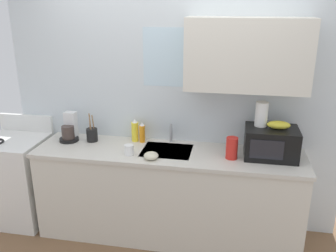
# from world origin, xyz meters

# --- Properties ---
(kitchen_wall_assembly) EXTENTS (3.29, 0.42, 2.50)m
(kitchen_wall_assembly) POSITION_xyz_m (0.13, 0.31, 1.36)
(kitchen_wall_assembly) COLOR silver
(kitchen_wall_assembly) RESTS_ON ground
(counter_unit) EXTENTS (2.52, 0.63, 0.90)m
(counter_unit) POSITION_xyz_m (-0.00, 0.00, 0.46)
(counter_unit) COLOR silver
(counter_unit) RESTS_ON ground
(sink_faucet) EXTENTS (0.03, 0.03, 0.19)m
(sink_faucet) POSITION_xyz_m (-0.01, 0.24, 0.99)
(sink_faucet) COLOR #B2B5BA
(sink_faucet) RESTS_ON counter_unit
(stove_range) EXTENTS (0.60, 0.60, 1.08)m
(stove_range) POSITION_xyz_m (-1.60, 0.00, 0.46)
(stove_range) COLOR white
(stove_range) RESTS_ON ground
(microwave) EXTENTS (0.46, 0.35, 0.27)m
(microwave) POSITION_xyz_m (0.92, 0.05, 1.04)
(microwave) COLOR black
(microwave) RESTS_ON counter_unit
(banana_bunch) EXTENTS (0.20, 0.11, 0.07)m
(banana_bunch) POSITION_xyz_m (0.97, 0.05, 1.20)
(banana_bunch) COLOR gold
(banana_bunch) RESTS_ON microwave
(paper_towel_roll) EXTENTS (0.11, 0.11, 0.22)m
(paper_towel_roll) POSITION_xyz_m (0.82, 0.10, 1.28)
(paper_towel_roll) COLOR white
(paper_towel_roll) RESTS_ON microwave
(coffee_maker) EXTENTS (0.19, 0.21, 0.28)m
(coffee_maker) POSITION_xyz_m (-1.02, 0.11, 1.00)
(coffee_maker) COLOR black
(coffee_maker) RESTS_ON counter_unit
(dish_soap_bottle_orange) EXTENTS (0.06, 0.06, 0.21)m
(dish_soap_bottle_orange) POSITION_xyz_m (-0.29, 0.19, 1.00)
(dish_soap_bottle_orange) COLOR orange
(dish_soap_bottle_orange) RESTS_ON counter_unit
(dish_soap_bottle_yellow) EXTENTS (0.07, 0.07, 0.23)m
(dish_soap_bottle_yellow) POSITION_xyz_m (-0.37, 0.20, 1.01)
(dish_soap_bottle_yellow) COLOR yellow
(dish_soap_bottle_yellow) RESTS_ON counter_unit
(cereal_canister) EXTENTS (0.10, 0.10, 0.20)m
(cereal_canister) POSITION_xyz_m (0.58, -0.05, 1.00)
(cereal_canister) COLOR red
(cereal_canister) RESTS_ON counter_unit
(mug_white) EXTENTS (0.08, 0.08, 0.09)m
(mug_white) POSITION_xyz_m (-0.33, -0.14, 0.95)
(mug_white) COLOR white
(mug_white) RESTS_ON counter_unit
(utensil_crock) EXTENTS (0.11, 0.11, 0.29)m
(utensil_crock) POSITION_xyz_m (-0.79, 0.12, 0.97)
(utensil_crock) COLOR black
(utensil_crock) RESTS_ON counter_unit
(small_bowl) EXTENTS (0.13, 0.13, 0.06)m
(small_bowl) POSITION_xyz_m (-0.11, -0.20, 0.93)
(small_bowl) COLOR beige
(small_bowl) RESTS_ON counter_unit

